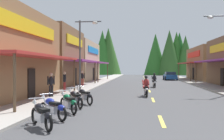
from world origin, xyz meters
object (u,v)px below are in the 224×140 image
Objects in this scene: motorcycle_parked_left_0 at (41,114)px; motorcycle_parked_left_4 at (84,96)px; motorcycle_parked_left_3 at (75,98)px; rider_cruising_trailing at (154,81)px; streetlamp_right at (223,43)px; streetlamp_left at (84,46)px; pedestrian_strolling at (65,80)px; pedestrian_waiting at (51,83)px; pedestrian_by_shop at (82,77)px; rider_cruising_lead at (146,88)px; motorcycle_parked_left_2 at (68,102)px; motorcycle_parked_left_1 at (53,107)px; parked_car_curbside at (170,76)px.

motorcycle_parked_left_0 and motorcycle_parked_left_4 have the same top height.
motorcycle_parked_left_3 is 0.84× the size of rider_cruising_trailing.
streetlamp_right reaches higher than rider_cruising_trailing.
motorcycle_parked_left_4 is at bearing -44.19° from motorcycle_parked_left_3.
streetlamp_left is 3.36× the size of pedestrian_strolling.
motorcycle_parked_left_4 is 0.94× the size of pedestrian_waiting.
pedestrian_waiting reaches higher than motorcycle_parked_left_3.
rider_cruising_trailing is 1.20× the size of pedestrian_by_shop.
motorcycle_parked_left_3 is at bearing -13.38° from pedestrian_waiting.
motorcycle_parked_left_3 is 1.06× the size of motorcycle_parked_left_4.
rider_cruising_trailing is at bearing -10.91° from rider_cruising_lead.
motorcycle_parked_left_0 is 3.23m from motorcycle_parked_left_2.
motorcycle_parked_left_1 is at bearing 136.28° from motorcycle_parked_left_2.
motorcycle_parked_left_4 is (1.31, -6.02, -3.49)m from streetlamp_left.
pedestrian_strolling is at bearing 173.83° from streetlamp_left.
streetlamp_left reaches higher than motorcycle_parked_left_0.
motorcycle_parked_left_4 is 0.94× the size of pedestrian_strolling.
rider_cruising_trailing is at bearing 94.96° from pedestrian_waiting.
motorcycle_parked_left_2 is (0.21, 1.64, 0.00)m from motorcycle_parked_left_1.
streetlamp_right reaches higher than parked_car_curbside.
streetlamp_left is 3.41× the size of pedestrian_by_shop.
motorcycle_parked_left_4 is (0.12, 2.93, 0.00)m from motorcycle_parked_left_2.
streetlamp_right reaches higher than motorcycle_parked_left_2.
streetlamp_right is 14.97m from pedestrian_by_shop.
motorcycle_parked_left_4 is at bearing 3.71° from pedestrian_by_shop.
pedestrian_waiting is (-2.66, 3.71, 0.57)m from motorcycle_parked_left_3.
motorcycle_parked_left_4 is 13.33m from pedestrian_by_shop.
motorcycle_parked_left_0 is 6.15m from motorcycle_parked_left_4.
motorcycle_parked_left_0 is 0.79× the size of rider_cruising_trailing.
pedestrian_by_shop reaches higher than rider_cruising_lead.
motorcycle_parked_left_3 is 8.07m from pedestrian_strolling.
rider_cruising_lead is at bearing -81.62° from motorcycle_parked_left_4.
pedestrian_waiting is (-2.74, 5.31, 0.57)m from motorcycle_parked_left_2.
streetlamp_right is 11.84m from motorcycle_parked_left_4.
streetlamp_right reaches higher than streetlamp_left.
pedestrian_by_shop is (-6.81, 8.69, 0.38)m from rider_cruising_lead.
streetlamp_left is 25.76m from parked_car_curbside.
streetlamp_left is at bearing 178.52° from streetlamp_right.
streetlamp_right reaches higher than motorcycle_parked_left_4.
streetlamp_left is 0.97× the size of streetlamp_right.
motorcycle_parked_left_4 is (0.33, 4.56, 0.00)m from motorcycle_parked_left_1.
parked_car_curbside is (9.76, 23.61, -3.29)m from streetlamp_left.
pedestrian_strolling reaches higher than pedestrian_by_shop.
motorcycle_parked_left_1 is (-10.04, -10.30, -3.60)m from streetlamp_right.
parked_car_curbside is (8.65, 35.79, 0.20)m from motorcycle_parked_left_0.
pedestrian_by_shop reaches higher than motorcycle_parked_left_1.
streetlamp_left is 8.21m from motorcycle_parked_left_3.
motorcycle_parked_left_0 is 0.39× the size of parked_car_curbside.
motorcycle_parked_left_4 is at bearing 117.96° from pedestrian_strolling.
motorcycle_parked_left_0 is 1.00× the size of motorcycle_parked_left_1.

